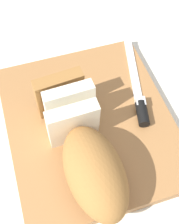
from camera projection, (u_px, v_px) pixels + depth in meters
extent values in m
plane|color=silver|center=(89.00, 126.00, 0.61)|extent=(3.00, 3.00, 0.00)
cube|color=#9E6B3D|center=(89.00, 123.00, 0.60)|extent=(0.38, 0.33, 0.02)
ellipsoid|color=#996633|center=(95.00, 172.00, 0.48)|extent=(0.18, 0.11, 0.10)
cube|color=#F2E8CC|center=(73.00, 124.00, 0.53)|extent=(0.04, 0.09, 0.10)
cube|color=#F2E8CC|center=(70.00, 107.00, 0.55)|extent=(0.04, 0.09, 0.10)
cube|color=#996633|center=(60.00, 94.00, 0.57)|extent=(0.04, 0.09, 0.10)
cube|color=silver|center=(133.00, 69.00, 0.66)|extent=(0.19, 0.05, 0.00)
cylinder|color=black|center=(142.00, 114.00, 0.59)|extent=(0.05, 0.03, 0.02)
cube|color=silver|center=(140.00, 103.00, 0.60)|extent=(0.02, 0.02, 0.02)
sphere|color=tan|center=(90.00, 147.00, 0.56)|extent=(0.00, 0.00, 0.00)
sphere|color=tan|center=(52.00, 135.00, 0.57)|extent=(0.01, 0.01, 0.01)
sphere|color=tan|center=(80.00, 121.00, 0.59)|extent=(0.00, 0.00, 0.00)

